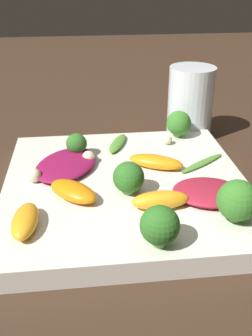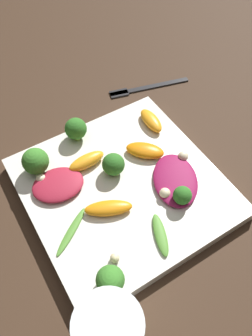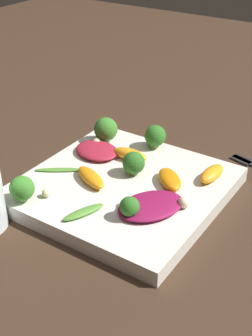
{
  "view_description": "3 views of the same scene",
  "coord_description": "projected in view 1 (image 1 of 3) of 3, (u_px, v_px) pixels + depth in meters",
  "views": [
    {
      "loc": [
        0.42,
        -0.05,
        0.27
      ],
      "look_at": [
        -0.0,
        0.0,
        0.04
      ],
      "focal_mm": 42.0,
      "sensor_mm": 36.0,
      "label": 1
    },
    {
      "loc": [
        -0.24,
        0.14,
        0.47
      ],
      "look_at": [
        0.01,
        -0.01,
        0.05
      ],
      "focal_mm": 35.0,
      "sensor_mm": 36.0,
      "label": 2
    },
    {
      "loc": [
        -0.52,
        -0.35,
        0.43
      ],
      "look_at": [
        0.01,
        0.01,
        0.04
      ],
      "focal_mm": 50.0,
      "sensor_mm": 36.0,
      "label": 3
    }
  ],
  "objects": [
    {
      "name": "radicchio_leaf_0",
      "position": [
        66.0,
        164.0,
        0.51
      ],
      "size": [
        0.12,
        0.11,
        0.01
      ],
      "color": "maroon",
      "rests_on": "plate"
    },
    {
      "name": "drinking_glass",
      "position": [
        190.0,
        103.0,
        0.64
      ],
      "size": [
        0.07,
        0.07,
        0.12
      ],
      "color": "white",
      "rests_on": "ground_plane"
    },
    {
      "name": "macadamia_nut_3",
      "position": [
        34.0,
        175.0,
        0.48
      ],
      "size": [
        0.02,
        0.02,
        0.02
      ],
      "color": "beige",
      "rests_on": "plate"
    },
    {
      "name": "orange_segment_0",
      "position": [
        156.0,
        162.0,
        0.51
      ],
      "size": [
        0.05,
        0.08,
        0.02
      ],
      "color": "orange",
      "rests_on": "plate"
    },
    {
      "name": "broccoli_floret_2",
      "position": [
        77.0,
        144.0,
        0.54
      ],
      "size": [
        0.03,
        0.03,
        0.03
      ],
      "color": "#7A9E51",
      "rests_on": "plate"
    },
    {
      "name": "orange_segment_1",
      "position": [
        160.0,
        200.0,
        0.43
      ],
      "size": [
        0.03,
        0.06,
        0.02
      ],
      "color": "orange",
      "rests_on": "plate"
    },
    {
      "name": "broccoli_floret_0",
      "position": [
        179.0,
        123.0,
        0.6
      ],
      "size": [
        0.04,
        0.04,
        0.04
      ],
      "color": "#84AD5B",
      "rests_on": "plate"
    },
    {
      "name": "macadamia_nut_0",
      "position": [
        168.0,
        140.0,
        0.58
      ],
      "size": [
        0.01,
        0.01,
        0.01
      ],
      "color": "beige",
      "rests_on": "plate"
    },
    {
      "name": "radicchio_leaf_1",
      "position": [
        208.0,
        192.0,
        0.45
      ],
      "size": [
        0.08,
        0.09,
        0.01
      ],
      "color": "maroon",
      "rests_on": "plate"
    },
    {
      "name": "plate",
      "position": [
        126.0,
        189.0,
        0.49
      ],
      "size": [
        0.3,
        0.3,
        0.02
      ],
      "color": "silver",
      "rests_on": "ground_plane"
    },
    {
      "name": "broccoli_floret_4",
      "position": [
        130.0,
        178.0,
        0.45
      ],
      "size": [
        0.04,
        0.04,
        0.04
      ],
      "color": "#7A9E51",
      "rests_on": "plate"
    },
    {
      "name": "ground_plane",
      "position": [
        126.0,
        197.0,
        0.5
      ],
      "size": [
        2.4,
        2.4,
        0.0
      ],
      "primitive_type": "plane",
      "color": "#382619"
    },
    {
      "name": "arugula_sprig_1",
      "position": [
        117.0,
        143.0,
        0.58
      ],
      "size": [
        0.07,
        0.04,
        0.01
      ],
      "color": "#518E33",
      "rests_on": "plate"
    },
    {
      "name": "broccoli_floret_3",
      "position": [
        160.0,
        226.0,
        0.37
      ],
      "size": [
        0.04,
        0.04,
        0.04
      ],
      "color": "#84AD5B",
      "rests_on": "plate"
    },
    {
      "name": "broccoli_floret_1",
      "position": [
        237.0,
        201.0,
        0.4
      ],
      "size": [
        0.04,
        0.04,
        0.05
      ],
      "color": "#7A9E51",
      "rests_on": "plate"
    },
    {
      "name": "orange_segment_3",
      "position": [
        25.0,
        221.0,
        0.4
      ],
      "size": [
        0.06,
        0.03,
        0.02
      ],
      "color": "orange",
      "rests_on": "plate"
    },
    {
      "name": "orange_segment_2",
      "position": [
        73.0,
        191.0,
        0.45
      ],
      "size": [
        0.07,
        0.07,
        0.02
      ],
      "color": "orange",
      "rests_on": "plate"
    },
    {
      "name": "arugula_sprig_0",
      "position": [
        202.0,
        163.0,
        0.52
      ],
      "size": [
        0.06,
        0.07,
        0.0
      ],
      "color": "#518E33",
      "rests_on": "plate"
    },
    {
      "name": "macadamia_nut_2",
      "position": [
        89.0,
        157.0,
        0.52
      ],
      "size": [
        0.02,
        0.02,
        0.02
      ],
      "color": "beige",
      "rests_on": "plate"
    },
    {
      "name": "macadamia_nut_1",
      "position": [
        231.0,
        201.0,
        0.43
      ],
      "size": [
        0.02,
        0.02,
        0.02
      ],
      "color": "beige",
      "rests_on": "plate"
    }
  ]
}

